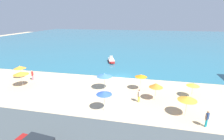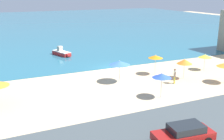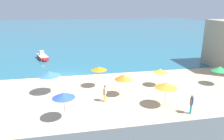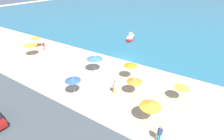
% 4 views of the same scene
% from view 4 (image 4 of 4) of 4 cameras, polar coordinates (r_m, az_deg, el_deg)
% --- Properties ---
extents(ground_plane, '(160.00, 160.00, 0.00)m').
position_cam_4_polar(ground_plane, '(30.11, 3.80, 3.26)').
color(ground_plane, '#CFB48C').
extents(sea, '(150.00, 110.00, 0.05)m').
position_cam_4_polar(sea, '(80.95, 24.43, 17.14)').
color(sea, '#286A82').
rests_on(sea, ground_plane).
extents(coastal_road, '(80.00, 8.00, 0.06)m').
position_cam_4_polar(coastal_road, '(19.29, -25.06, -16.57)').
color(coastal_road, '#424A4D').
rests_on(coastal_road, ground_plane).
extents(beach_umbrella_0, '(2.09, 2.09, 2.47)m').
position_cam_4_polar(beach_umbrella_0, '(17.13, 12.42, -10.92)').
color(beach_umbrella_0, '#B2B2B7').
rests_on(beach_umbrella_0, ground_plane).
extents(beach_umbrella_1, '(2.05, 2.05, 2.35)m').
position_cam_4_polar(beach_umbrella_1, '(38.04, -23.70, 9.73)').
color(beach_umbrella_1, '#B2B2B7').
rests_on(beach_umbrella_1, ground_plane).
extents(beach_umbrella_2, '(2.40, 2.40, 2.56)m').
position_cam_4_polar(beach_umbrella_2, '(25.64, -5.69, 4.05)').
color(beach_umbrella_2, '#B2B2B7').
rests_on(beach_umbrella_2, ground_plane).
extents(beach_umbrella_4, '(2.32, 2.32, 2.48)m').
position_cam_4_polar(beach_umbrella_4, '(34.15, -25.27, 7.64)').
color(beach_umbrella_4, '#B2B2B7').
rests_on(beach_umbrella_4, ground_plane).
extents(beach_umbrella_5, '(1.87, 1.87, 2.56)m').
position_cam_4_polar(beach_umbrella_5, '(20.75, -12.70, -2.89)').
color(beach_umbrella_5, '#B2B2B7').
rests_on(beach_umbrella_5, ground_plane).
extents(beach_umbrella_6, '(1.81, 1.81, 2.47)m').
position_cam_4_polar(beach_umbrella_6, '(20.57, 7.34, -3.17)').
color(beach_umbrella_6, '#B2B2B7').
rests_on(beach_umbrella_6, ground_plane).
extents(beach_umbrella_7, '(1.73, 1.73, 2.16)m').
position_cam_4_polar(beach_umbrella_7, '(21.15, 21.86, -5.01)').
color(beach_umbrella_7, '#B2B2B7').
rests_on(beach_umbrella_7, ground_plane).
extents(beach_umbrella_8, '(1.82, 1.82, 2.53)m').
position_cam_4_polar(beach_umbrella_8, '(23.63, 6.01, 1.82)').
color(beach_umbrella_8, '#B2B2B7').
rests_on(beach_umbrella_8, ground_plane).
extents(bather_0, '(0.24, 0.57, 1.77)m').
position_cam_4_polar(bather_0, '(36.10, -21.43, 7.43)').
color(bather_0, pink).
rests_on(bather_0, ground_plane).
extents(bather_1, '(0.43, 0.43, 1.79)m').
position_cam_4_polar(bather_1, '(16.36, 15.29, -19.29)').
color(bather_1, teal).
rests_on(bather_1, ground_plane).
extents(bather_2, '(0.37, 0.51, 1.74)m').
position_cam_4_polar(bather_2, '(21.28, 0.88, -5.38)').
color(bather_2, yellow).
rests_on(bather_2, ground_plane).
extents(skiff_nearshore, '(2.43, 4.19, 1.44)m').
position_cam_4_polar(skiff_nearshore, '(40.28, 6.04, 10.54)').
color(skiff_nearshore, red).
rests_on(skiff_nearshore, sea).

